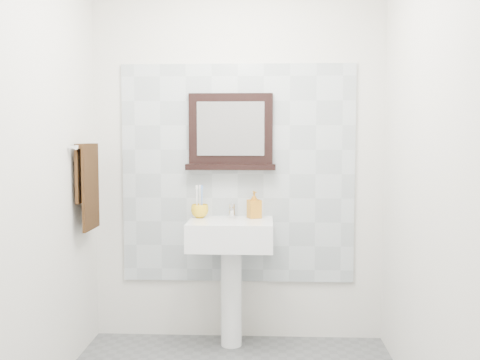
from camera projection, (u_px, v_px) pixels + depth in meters
name	position (u px, v px, depth m)	size (l,w,h in m)	color
back_wall	(238.00, 159.00, 3.87)	(2.00, 0.01, 2.50)	silver
front_wall	(200.00, 190.00, 1.68)	(2.00, 0.01, 2.50)	silver
left_wall	(28.00, 168.00, 2.82)	(0.01, 2.20, 2.50)	silver
right_wall	(431.00, 169.00, 2.73)	(0.01, 2.20, 2.50)	silver
splashback	(238.00, 174.00, 3.86)	(1.60, 0.02, 1.50)	#ACB6BB
pedestal_sink	(231.00, 248.00, 3.69)	(0.55, 0.44, 0.96)	white
toothbrush_cup	(200.00, 211.00, 3.78)	(0.12, 0.12, 0.09)	gold
toothbrushes	(200.00, 200.00, 3.77)	(0.05, 0.04, 0.21)	white
soap_dispenser	(254.00, 205.00, 3.77)	(0.08, 0.08, 0.18)	#B55415
framed_mirror	(231.00, 134.00, 3.82)	(0.61, 0.11, 0.52)	black
towel_bar	(86.00, 147.00, 3.56)	(0.07, 0.40, 0.03)	silver
hand_towel	(88.00, 180.00, 3.58)	(0.06, 0.30, 0.55)	black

